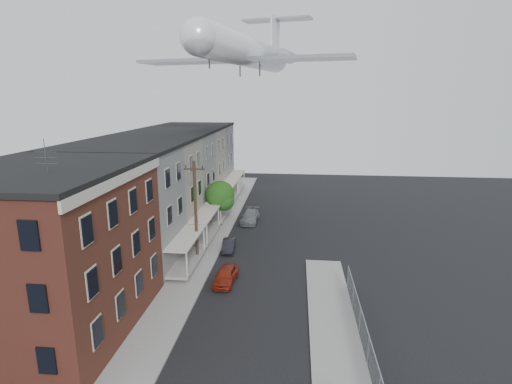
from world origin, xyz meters
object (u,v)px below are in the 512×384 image
car_mid (229,245)px  airplane (249,52)px  car_near (226,275)px  car_far (250,216)px  street_tree (221,197)px  utility_pole (196,211)px

car_mid → airplane: bearing=78.4°
car_near → airplane: (0.13, 14.53, 18.06)m
car_far → car_mid: bearing=-93.7°
street_tree → car_near: street_tree is taller
car_mid → car_far: size_ratio=0.71×
utility_pole → car_mid: bearing=49.9°
street_tree → car_near: bearing=-78.1°
utility_pole → airplane: size_ratio=0.35×
airplane → street_tree: bearing=-166.5°
car_near → street_tree: bearing=105.9°
street_tree → car_mid: street_tree is taller
street_tree → car_far: bearing=32.1°
utility_pole → car_far: utility_pole is taller
car_mid → utility_pole: bearing=-134.3°
car_mid → street_tree: bearing=101.6°
car_near → airplane: size_ratio=0.15×
car_near → car_mid: car_near is taller
car_far → street_tree: bearing=-145.3°
car_near → car_mid: (-0.90, 6.66, -0.10)m
street_tree → car_mid: (2.02, -7.14, -2.92)m
car_mid → airplane: 19.82m
car_near → car_far: 15.68m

